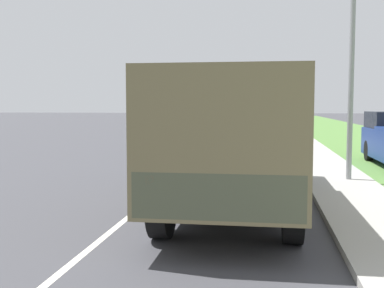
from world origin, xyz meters
TOP-DOWN VIEW (x-y plane):
  - ground_plane at (0.00, 40.00)m, footprint 180.00×180.00m
  - lane_centre_stripe at (0.00, 40.00)m, footprint 0.12×120.00m
  - sidewalk_right at (4.50, 40.00)m, footprint 1.80×120.00m
  - grass_strip_right at (8.90, 40.00)m, footprint 7.00×120.00m
  - military_truck at (1.94, 13.52)m, footprint 2.32×7.93m
  - car_nearest_ahead at (1.81, 25.69)m, footprint 1.75×4.84m
  - car_second_ahead at (1.59, 38.01)m, footprint 1.78×4.40m
  - car_third_ahead at (-1.55, 47.93)m, footprint 1.86×4.52m
  - lamp_post at (4.53, 17.02)m, footprint 1.69×0.24m

SIDE VIEW (x-z plane):
  - ground_plane at x=0.00m, z-range 0.00..0.00m
  - lane_centre_stripe at x=0.00m, z-range 0.00..0.00m
  - grass_strip_right at x=8.90m, z-range 0.00..0.02m
  - sidewalk_right at x=4.50m, z-range 0.00..0.12m
  - car_second_ahead at x=1.59m, z-range -0.10..1.61m
  - car_nearest_ahead at x=1.81m, z-range -0.10..1.64m
  - car_third_ahead at x=-1.55m, z-range -0.10..1.65m
  - military_truck at x=1.94m, z-range 0.21..2.83m
  - lamp_post at x=4.53m, z-range 0.77..7.17m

